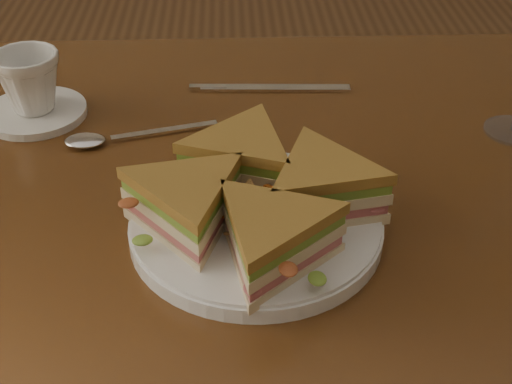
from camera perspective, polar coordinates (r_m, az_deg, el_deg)
table at (r=0.83m, az=-3.91°, el=-5.30°), size 1.20×0.80×0.75m
plate at (r=0.70m, az=0.00°, el=-2.79°), size 0.25×0.25×0.02m
sandwich_wedges at (r=0.68m, az=0.00°, el=-0.34°), size 0.29×0.29×0.06m
crisps_mound at (r=0.68m, az=0.00°, el=-0.61°), size 0.09×0.09×0.05m
spoon at (r=0.87m, az=-12.01°, el=4.18°), size 0.18×0.06×0.01m
knife at (r=0.96m, az=0.66°, el=8.27°), size 0.22×0.02×0.00m
saucer at (r=0.94m, az=-17.21°, el=6.10°), size 0.13×0.13×0.01m
coffee_cup at (r=0.92m, az=-17.67°, el=8.39°), size 0.09×0.09×0.07m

